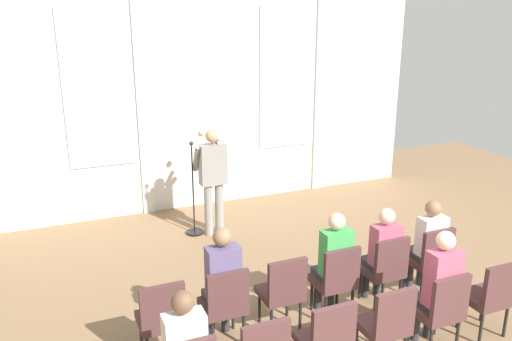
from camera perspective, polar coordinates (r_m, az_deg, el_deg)
name	(u,v)px	position (r m, az deg, el deg)	size (l,w,h in m)	color
rear_partition	(200,100)	(9.55, -6.06, 7.51)	(8.56, 0.14, 3.87)	silver
speaker	(213,174)	(8.42, -4.69, -0.40)	(0.50, 0.69, 1.75)	gray
mic_stand	(194,214)	(8.68, -6.68, -4.68)	(0.28, 0.28, 1.55)	black
chair_r0_c0	(161,316)	(5.73, -10.15, -15.11)	(0.46, 0.44, 0.94)	black
chair_r0_c1	(225,302)	(5.88, -3.37, -13.90)	(0.46, 0.44, 0.94)	black
audience_r0_c1	(222,280)	(5.83, -3.68, -11.63)	(0.36, 0.39, 1.38)	#2D2D33
chair_r0_c2	(283,289)	(6.11, 2.91, -12.60)	(0.46, 0.44, 0.94)	black
chair_r0_c3	(336,277)	(6.40, 8.62, -11.28)	(0.46, 0.44, 0.94)	black
audience_r0_c3	(333,259)	(6.37, 8.33, -9.38)	(0.36, 0.39, 1.32)	#2D2D33
chair_r0_c4	(385,266)	(6.75, 13.74, -9.99)	(0.46, 0.44, 0.94)	black
audience_r0_c4	(382,250)	(6.74, 13.43, -8.37)	(0.36, 0.39, 1.28)	#2D2D33
chair_r0_c5	(431,256)	(7.16, 18.28, -8.77)	(0.46, 0.44, 0.94)	black
audience_r0_c5	(428,241)	(7.14, 17.98, -7.25)	(0.36, 0.39, 1.27)	#2D2D33
chair_r1_c2	(327,338)	(5.38, 7.65, -17.38)	(0.46, 0.44, 0.94)	black
chair_r1_c3	(387,322)	(5.71, 13.90, -15.51)	(0.46, 0.44, 0.94)	black
chair_r1_c4	(441,307)	(6.10, 19.31, -13.71)	(0.46, 0.44, 0.94)	black
audience_r1_c4	(438,284)	(6.04, 19.04, -11.50)	(0.36, 0.39, 1.39)	#2D2D33
chair_r1_c5	(491,294)	(6.54, 23.96, -12.04)	(0.46, 0.44, 0.94)	black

